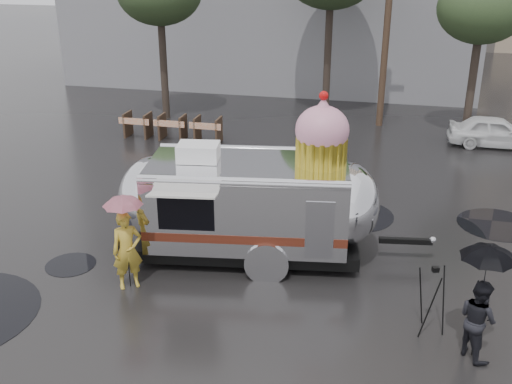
% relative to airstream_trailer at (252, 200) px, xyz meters
% --- Properties ---
extents(ground, '(120.00, 120.00, 0.00)m').
position_rel_airstream_trailer_xyz_m(ground, '(0.11, -1.26, -1.53)').
color(ground, black).
rests_on(ground, ground).
extents(puddles, '(14.81, 10.30, 0.01)m').
position_rel_airstream_trailer_xyz_m(puddles, '(-1.35, -0.87, -1.52)').
color(puddles, black).
rests_on(puddles, ground).
extents(utility_pole, '(1.60, 0.28, 9.00)m').
position_rel_airstream_trailer_xyz_m(utility_pole, '(2.61, 12.74, 3.09)').
color(utility_pole, '#473323').
rests_on(utility_pole, ground).
extents(tree_right, '(3.36, 3.36, 6.42)m').
position_rel_airstream_trailer_xyz_m(tree_right, '(6.11, 11.74, 3.53)').
color(tree_right, '#382D26').
rests_on(tree_right, ground).
extents(barricade_row, '(4.30, 0.80, 1.00)m').
position_rel_airstream_trailer_xyz_m(barricade_row, '(-5.44, 8.71, -1.00)').
color(barricade_row, '#473323').
rests_on(barricade_row, ground).
extents(airstream_trailer, '(8.02, 3.80, 4.35)m').
position_rel_airstream_trailer_xyz_m(airstream_trailer, '(0.00, 0.00, 0.00)').
color(airstream_trailer, silver).
rests_on(airstream_trailer, ground).
extents(person_left, '(0.81, 0.75, 1.86)m').
position_rel_airstream_trailer_xyz_m(person_left, '(-2.39, -2.15, -0.60)').
color(person_left, gold).
rests_on(person_left, ground).
extents(umbrella_pink, '(1.08, 1.08, 2.29)m').
position_rel_airstream_trailer_xyz_m(umbrella_pink, '(-2.39, -2.15, 0.39)').
color(umbrella_pink, pink).
rests_on(umbrella_pink, ground).
extents(person_right, '(0.81, 0.89, 1.64)m').
position_rel_airstream_trailer_xyz_m(person_right, '(5.09, -2.95, -0.71)').
color(person_right, black).
rests_on(person_right, ground).
extents(umbrella_black, '(1.24, 1.24, 2.40)m').
position_rel_airstream_trailer_xyz_m(umbrella_black, '(5.09, -2.95, 0.45)').
color(umbrella_black, black).
rests_on(umbrella_black, ground).
extents(tripod, '(0.62, 0.59, 1.52)m').
position_rel_airstream_trailer_xyz_m(tripod, '(4.28, -2.37, -0.63)').
color(tripod, black).
rests_on(tripod, ground).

